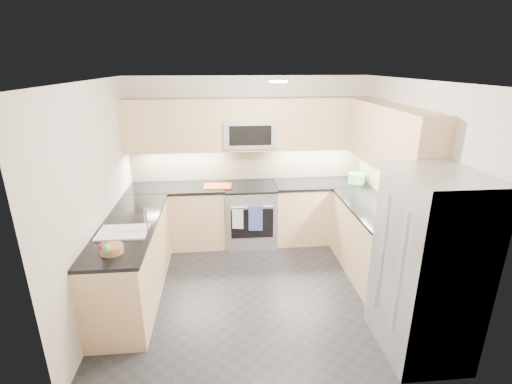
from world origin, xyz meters
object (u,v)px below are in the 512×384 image
(fruit_basket, at_px, (112,249))
(microwave, at_px, (249,133))
(refrigerator, at_px, (427,266))
(cutting_board, at_px, (218,186))
(utensil_bowl, at_px, (357,178))
(gas_range, at_px, (250,215))

(fruit_basket, bearing_deg, microwave, 54.48)
(refrigerator, height_order, cutting_board, refrigerator)
(utensil_bowl, height_order, cutting_board, utensil_bowl)
(microwave, xyz_separation_m, cutting_board, (-0.49, -0.15, -0.75))
(refrigerator, height_order, fruit_basket, refrigerator)
(gas_range, distance_m, microwave, 1.25)
(refrigerator, distance_m, cutting_board, 3.08)
(utensil_bowl, bearing_deg, gas_range, 178.58)
(gas_range, distance_m, refrigerator, 2.86)
(cutting_board, bearing_deg, utensil_bowl, -0.33)
(gas_range, bearing_deg, cutting_board, -176.69)
(microwave, xyz_separation_m, refrigerator, (1.45, -2.55, -0.80))
(cutting_board, bearing_deg, microwave, 17.48)
(refrigerator, xyz_separation_m, fruit_basket, (-2.94, 0.46, 0.08))
(utensil_bowl, xyz_separation_m, cutting_board, (-2.11, 0.01, -0.07))
(gas_range, xyz_separation_m, refrigerator, (1.45, -2.43, 0.45))
(fruit_basket, bearing_deg, gas_range, 52.80)
(refrigerator, bearing_deg, cutting_board, 128.93)
(utensil_bowl, bearing_deg, fruit_basket, -148.30)
(gas_range, distance_m, fruit_basket, 2.52)
(gas_range, relative_size, microwave, 1.20)
(utensil_bowl, height_order, fruit_basket, utensil_bowl)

